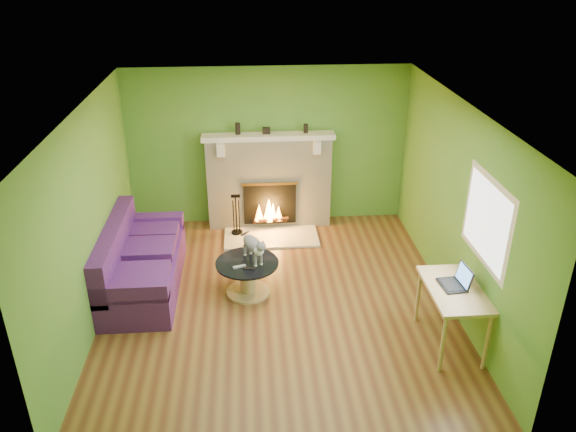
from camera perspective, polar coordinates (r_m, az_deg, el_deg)
name	(u,v)px	position (r m, az deg, el deg)	size (l,w,h in m)	color
floor	(278,301)	(7.52, -1.04, -8.65)	(5.00, 5.00, 0.00)	brown
ceiling	(276,108)	(6.42, -1.23, 10.87)	(5.00, 5.00, 0.00)	white
wall_back	(268,147)	(9.18, -2.04, 7.03)	(5.00, 5.00, 0.00)	#4B8E2E
wall_front	(295,343)	(4.74, 0.67, -12.75)	(5.00, 5.00, 0.00)	#4B8E2E
wall_left	(90,219)	(7.12, -19.51, -0.28)	(5.00, 5.00, 0.00)	#4B8E2E
wall_right	(456,207)	(7.33, 16.72, 0.88)	(5.00, 5.00, 0.00)	#4B8E2E
window_frame	(487,221)	(6.47, 19.55, -0.47)	(1.20, 1.20, 0.00)	silver
window_pane	(486,221)	(6.47, 19.49, -0.47)	(1.06, 1.06, 0.00)	white
fireplace	(269,181)	(9.20, -1.93, 3.55)	(2.10, 0.46, 1.58)	beige
hearth	(271,237)	(9.05, -1.72, -2.13)	(1.50, 0.75, 0.03)	beige
mantel	(268,137)	(8.91, -2.00, 8.07)	(2.10, 0.28, 0.08)	silver
sofa	(139,264)	(7.89, -14.92, -4.73)	(0.94, 2.07, 0.93)	#411961
coffee_table	(248,275)	(7.56, -4.13, -6.02)	(0.84, 0.84, 0.48)	tan
desk	(454,295)	(6.70, 16.51, -7.72)	(0.60, 1.04, 0.77)	tan
cat	(253,247)	(7.40, -3.61, -3.13)	(0.24, 0.65, 0.41)	slate
remote_silver	(239,267)	(7.35, -4.96, -5.14)	(0.17, 0.04, 0.02)	gray
remote_black	(249,269)	(7.30, -4.01, -5.36)	(0.16, 0.04, 0.02)	black
laptop	(453,277)	(6.62, 16.44, -5.92)	(0.29, 0.33, 0.25)	black
fire_tools	(236,214)	(9.02, -5.27, 0.20)	(0.18, 0.18, 0.68)	black
mantel_vase_left	(238,129)	(8.90, -5.13, 8.83)	(0.08, 0.08, 0.18)	black
mantel_vase_right	(306,128)	(8.95, 1.82, 8.89)	(0.07, 0.07, 0.14)	black
mantel_box	(266,131)	(8.92, -2.22, 8.67)	(0.12, 0.08, 0.10)	black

